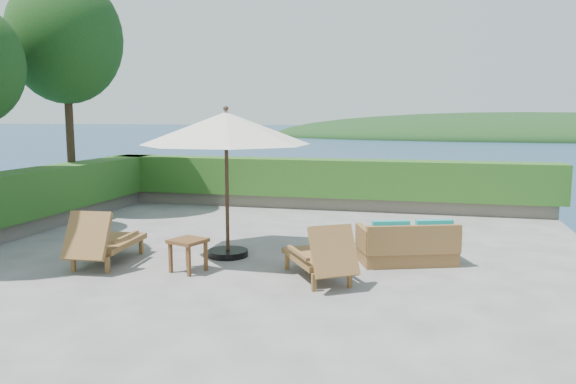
% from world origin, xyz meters
% --- Properties ---
extents(ground, '(12.00, 12.00, 0.00)m').
position_xyz_m(ground, '(0.00, 0.00, 0.00)').
color(ground, gray).
rests_on(ground, ground).
extents(foundation, '(12.00, 12.00, 3.00)m').
position_xyz_m(foundation, '(0.00, 0.00, -1.55)').
color(foundation, '#4E473D').
rests_on(foundation, ocean).
extents(offshore_island, '(126.00, 57.60, 12.60)m').
position_xyz_m(offshore_island, '(25.00, 140.00, -3.00)').
color(offshore_island, black).
rests_on(offshore_island, ocean).
extents(planter_wall_far, '(12.00, 0.60, 0.36)m').
position_xyz_m(planter_wall_far, '(0.00, 5.60, 0.18)').
color(planter_wall_far, '#70685A').
rests_on(planter_wall_far, ground).
extents(hedge_far, '(12.40, 0.90, 1.00)m').
position_xyz_m(hedge_far, '(0.00, 5.60, 0.85)').
color(hedge_far, '#224814').
rests_on(hedge_far, planter_wall_far).
extents(tree_far, '(2.80, 2.80, 6.03)m').
position_xyz_m(tree_far, '(-6.00, 3.20, 4.40)').
color(tree_far, '#3E2817').
rests_on(tree_far, ground).
extents(patio_umbrella, '(3.93, 3.93, 2.70)m').
position_xyz_m(patio_umbrella, '(-0.63, 0.01, 2.28)').
color(patio_umbrella, black).
rests_on(patio_umbrella, ground).
extents(lounge_left, '(0.86, 1.78, 1.00)m').
position_xyz_m(lounge_left, '(-2.47, -1.05, 0.42)').
color(lounge_left, brown).
rests_on(lounge_left, ground).
extents(lounge_right, '(1.44, 1.75, 0.95)m').
position_xyz_m(lounge_right, '(1.28, -1.09, 0.40)').
color(lounge_right, brown).
rests_on(lounge_right, ground).
extents(side_table, '(0.65, 0.65, 0.54)m').
position_xyz_m(side_table, '(-0.90, -1.11, 0.45)').
color(side_table, brown).
rests_on(side_table, ground).
extents(wicker_loveseat, '(1.81, 1.33, 0.80)m').
position_xyz_m(wicker_loveseat, '(2.55, 0.27, 0.31)').
color(wicker_loveseat, brown).
rests_on(wicker_loveseat, ground).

